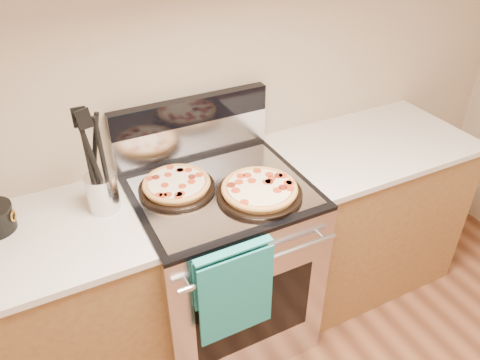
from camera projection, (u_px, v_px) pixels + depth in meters
name	position (u px, v px, depth m)	size (l,w,h in m)	color
wall_back	(184.00, 68.00, 2.06)	(4.00, 4.00, 0.00)	tan
range_body	(223.00, 266.00, 2.31)	(0.76, 0.68, 0.90)	#B7B7BC
oven_window	(255.00, 314.00, 2.06)	(0.56, 0.01, 0.40)	black
cooktop	(220.00, 190.00, 2.05)	(0.76, 0.68, 0.02)	black
backsplash_lower	(192.00, 139.00, 2.22)	(0.76, 0.06, 0.18)	silver
backsplash_upper	(190.00, 111.00, 2.14)	(0.76, 0.06, 0.12)	black
oven_handle	(261.00, 262.00, 1.83)	(0.03, 0.03, 0.70)	silver
dish_towel	(234.00, 290.00, 1.84)	(0.32, 0.05, 0.42)	#17756F
foil_sheet	(223.00, 191.00, 2.02)	(0.70, 0.55, 0.01)	gray
cabinet_left	(34.00, 329.00, 2.00)	(1.00, 0.62, 0.88)	brown
countertop_left	(4.00, 251.00, 1.75)	(1.02, 0.64, 0.03)	beige
cabinet_right	(360.00, 214.00, 2.66)	(1.00, 0.62, 0.88)	brown
countertop_right	(373.00, 145.00, 2.41)	(1.02, 0.64, 0.03)	beige
pepperoni_pizza_back	(177.00, 185.00, 2.01)	(0.33, 0.33, 0.04)	#AD6B35
pepperoni_pizza_front	(259.00, 190.00, 1.98)	(0.36, 0.36, 0.05)	#AD6B35
utensil_crock	(102.00, 192.00, 1.90)	(0.13, 0.13, 0.16)	silver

